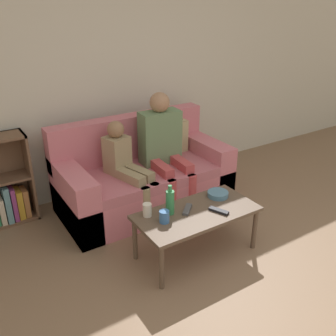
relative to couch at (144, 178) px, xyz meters
name	(u,v)px	position (x,y,z in m)	size (l,w,h in m)	color
wall_back	(124,72)	(0.12, 0.60, 1.00)	(12.00, 0.06, 2.60)	beige
couch	(144,178)	(0.00, 0.00, 0.00)	(1.75, 0.85, 0.91)	#D1707F
coffee_table	(197,216)	(-0.04, -0.99, 0.07)	(1.03, 0.51, 0.42)	brown
person_adult	(163,142)	(0.20, -0.08, 0.39)	(0.43, 0.62, 1.19)	#C6474C
person_child	(127,166)	(-0.25, -0.13, 0.25)	(0.36, 0.63, 0.97)	#9E8966
cup_near	(164,217)	(-0.36, -0.98, 0.16)	(0.08, 0.08, 0.10)	#3D70B2
cup_far	(147,210)	(-0.42, -0.83, 0.17)	(0.07, 0.07, 0.11)	silver
tv_remote_0	(187,209)	(-0.10, -0.94, 0.12)	(0.16, 0.15, 0.02)	#47474C
tv_remote_1	(219,211)	(0.11, -1.10, 0.12)	(0.11, 0.18, 0.02)	black
snack_bowl	(218,194)	(0.27, -0.88, 0.14)	(0.19, 0.19, 0.05)	teal
bottle	(170,202)	(-0.25, -0.90, 0.22)	(0.07, 0.07, 0.26)	#33844C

